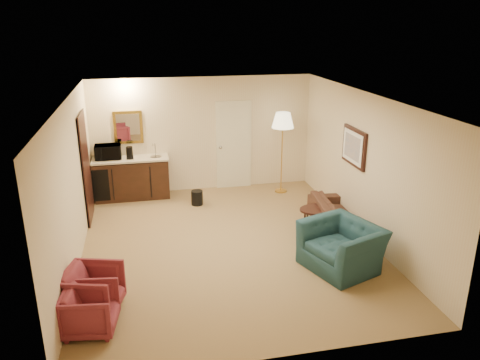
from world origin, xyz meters
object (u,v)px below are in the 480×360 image
(sofa, at_px, (338,212))
(coffee_maker, at_px, (130,153))
(wetbar_cabinet, at_px, (132,178))
(coffee_table, at_px, (320,219))
(rose_chair_far, at_px, (93,289))
(microwave, at_px, (108,150))
(rose_chair_near, at_px, (90,308))
(waste_bin, at_px, (197,198))
(floor_lamp, at_px, (282,153))
(teal_armchair, at_px, (342,239))

(sofa, bearing_deg, coffee_maker, 63.30)
(coffee_maker, bearing_deg, wetbar_cabinet, 71.76)
(wetbar_cabinet, xyz_separation_m, coffee_table, (3.45, -2.49, -0.23))
(rose_chair_far, xyz_separation_m, coffee_table, (3.95, 1.83, -0.14))
(wetbar_cabinet, distance_m, microwave, 0.80)
(wetbar_cabinet, bearing_deg, microwave, 172.70)
(rose_chair_near, height_order, waste_bin, rose_chair_near)
(coffee_table, xyz_separation_m, floor_lamp, (-0.10, 2.17, 0.70))
(coffee_table, bearing_deg, rose_chair_near, -150.59)
(sofa, height_order, floor_lamp, floor_lamp)
(wetbar_cabinet, height_order, coffee_table, wetbar_cabinet)
(rose_chair_near, bearing_deg, teal_armchair, -69.62)
(wetbar_cabinet, relative_size, rose_chair_near, 2.50)
(wetbar_cabinet, relative_size, coffee_table, 2.09)
(wetbar_cabinet, xyz_separation_m, floor_lamp, (3.35, -0.32, 0.47))
(coffee_table, relative_size, coffee_maker, 2.94)
(waste_bin, distance_m, microwave, 2.19)
(sofa, bearing_deg, microwave, 65.17)
(rose_chair_far, height_order, waste_bin, rose_chair_far)
(sofa, xyz_separation_m, coffee_maker, (-3.81, 2.49, 0.69))
(coffee_maker, bearing_deg, sofa, -43.97)
(coffee_table, relative_size, microwave, 1.42)
(floor_lamp, height_order, coffee_maker, floor_lamp)
(coffee_table, bearing_deg, rose_chair_far, -155.18)
(teal_armchair, bearing_deg, rose_chair_far, -103.82)
(teal_armchair, xyz_separation_m, floor_lamp, (0.08, 3.56, 0.43))
(rose_chair_near, bearing_deg, microwave, 7.40)
(wetbar_cabinet, bearing_deg, sofa, -33.66)
(teal_armchair, distance_m, rose_chair_far, 3.80)
(teal_armchair, bearing_deg, rose_chair_near, -97.92)
(wetbar_cabinet, height_order, sofa, wetbar_cabinet)
(rose_chair_near, bearing_deg, sofa, -55.14)
(waste_bin, bearing_deg, wetbar_cabinet, 151.93)
(wetbar_cabinet, distance_m, rose_chair_near, 4.75)
(sofa, distance_m, teal_armchair, 1.46)
(sofa, relative_size, microwave, 3.38)
(microwave, bearing_deg, wetbar_cabinet, -8.34)
(teal_armchair, height_order, rose_chair_near, teal_armchair)
(wetbar_cabinet, height_order, teal_armchair, teal_armchair)
(sofa, height_order, teal_armchair, teal_armchair)
(sofa, distance_m, microwave, 5.04)
(waste_bin, bearing_deg, rose_chair_near, -114.82)
(sofa, bearing_deg, wetbar_cabinet, 62.80)
(sofa, bearing_deg, floor_lamp, 17.97)
(sofa, xyz_separation_m, teal_armchair, (-0.53, -1.35, 0.13))
(wetbar_cabinet, relative_size, sofa, 0.88)
(teal_armchair, bearing_deg, microwave, -156.99)
(floor_lamp, relative_size, waste_bin, 5.95)
(teal_armchair, distance_m, floor_lamp, 3.59)
(rose_chair_far, relative_size, coffee_table, 0.92)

